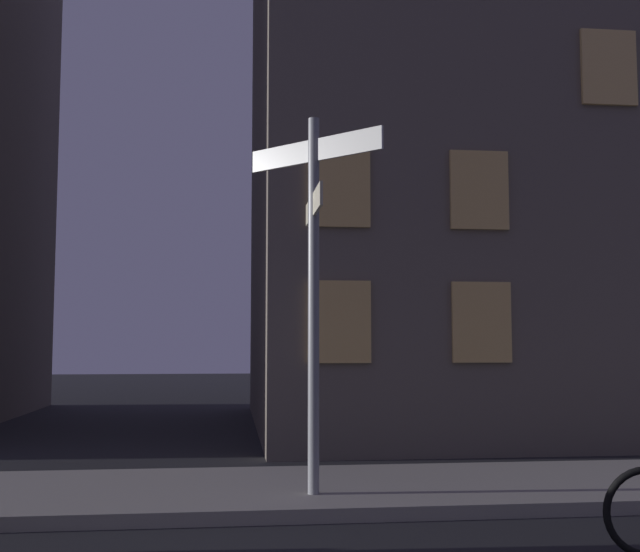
{
  "coord_description": "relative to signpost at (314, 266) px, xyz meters",
  "views": [
    {
      "loc": [
        0.17,
        -2.02,
        1.71
      ],
      "look_at": [
        1.16,
        6.46,
        2.43
      ],
      "focal_mm": 43.52,
      "sensor_mm": 36.0,
      "label": 1
    }
  ],
  "objects": [
    {
      "name": "signpost",
      "position": [
        0.0,
        0.0,
        0.0
      ],
      "size": [
        1.27,
        1.41,
        3.97
      ],
      "color": "gray",
      "rests_on": "sidewalk_kerb"
    },
    {
      "name": "building_right_block",
      "position": [
        3.91,
        7.55,
        3.97
      ],
      "size": [
        8.5,
        8.97,
        12.96
      ],
      "color": "#6B6056",
      "rests_on": "ground_plane"
    },
    {
      "name": "sidewalk_kerb",
      "position": [
        -1.05,
        0.55,
        -2.44
      ],
      "size": [
        40.0,
        2.55,
        0.14
      ],
      "primitive_type": "cube",
      "color": "gray",
      "rests_on": "ground_plane"
    }
  ]
}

